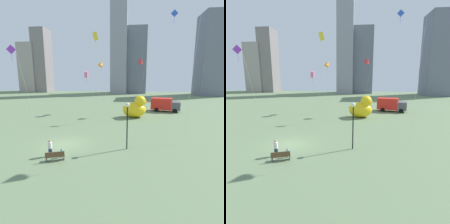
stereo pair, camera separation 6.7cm
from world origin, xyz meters
The scene contains 14 objects.
ground_plane centered at (0.00, 0.00, 0.00)m, with size 140.00×140.00×0.00m, color #667C56.
park_bench centered at (0.59, -3.92, 0.48)m, with size 1.74×0.98×0.90m.
person_adult centered at (-0.25, -3.04, 0.90)m, with size 0.40×0.40×1.63m.
person_child centered at (0.93, -3.17, 0.49)m, with size 0.22×0.22×0.89m.
giant_inflatable_duck centered at (8.19, 14.58, 1.72)m, with size 4.89×3.14×4.05m.
lamppost centered at (6.99, -0.50, 3.72)m, with size 0.46×0.46×4.94m.
box_truck centered at (14.63, 20.98, 1.45)m, with size 6.40×3.61×2.85m.
city_skyline centered at (1.95, 62.30, 14.58)m, with size 86.78×20.56×38.16m.
kite_pink centered at (-1.60, 17.68, 7.78)m, with size 2.34×2.84×8.46m.
kite_yellow centered at (1.65, 10.88, 13.51)m, with size 1.05×0.95×14.28m.
kite_red centered at (9.10, 17.81, 10.48)m, with size 2.06×2.06×11.21m.
kite_blue centered at (14.73, 17.47, 17.33)m, with size 2.26×1.72×19.19m.
kite_orange centered at (0.96, 20.32, 10.08)m, with size 3.27×3.26×10.82m.
kite_purple centered at (-9.18, 6.12, 10.66)m, with size 2.41×3.53×11.81m.
Camera 1 is at (7.29, -18.60, 7.59)m, focal length 29.09 mm.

